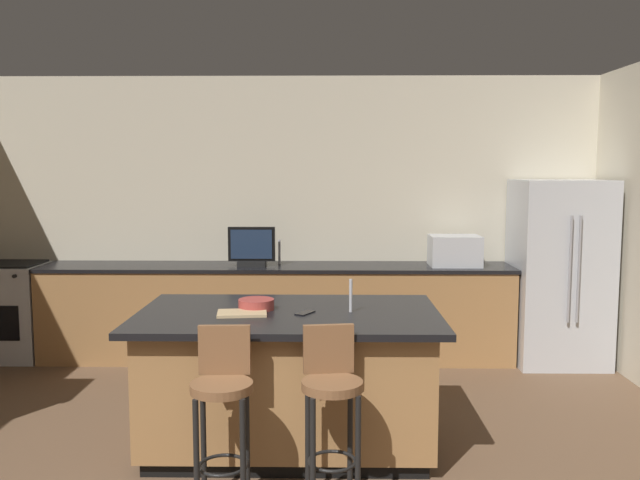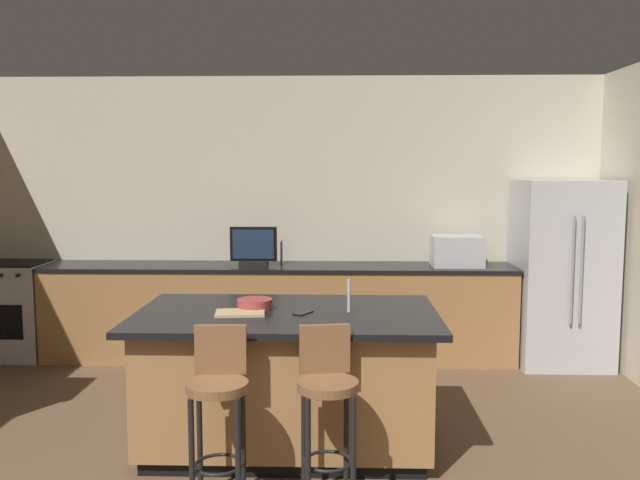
# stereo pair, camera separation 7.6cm
# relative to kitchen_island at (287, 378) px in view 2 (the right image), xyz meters

# --- Properties ---
(wall_back) EXTENTS (6.78, 0.12, 2.78)m
(wall_back) POSITION_rel_kitchen_island_xyz_m (-0.20, 2.44, 0.92)
(wall_back) COLOR beige
(wall_back) RESTS_ON ground_plane
(counter_back) EXTENTS (4.56, 0.62, 0.93)m
(counter_back) POSITION_rel_kitchen_island_xyz_m (-0.24, 2.06, -0.01)
(counter_back) COLOR #9E7042
(counter_back) RESTS_ON ground_plane
(kitchen_island) EXTENTS (2.00, 1.20, 0.92)m
(kitchen_island) POSITION_rel_kitchen_island_xyz_m (0.00, 0.00, 0.00)
(kitchen_island) COLOR black
(kitchen_island) RESTS_ON ground_plane
(refrigerator) EXTENTS (0.84, 0.79, 1.76)m
(refrigerator) POSITION_rel_kitchen_island_xyz_m (2.46, 1.99, 0.41)
(refrigerator) COLOR #B7BABF
(refrigerator) RESTS_ON ground_plane
(range_oven) EXTENTS (0.74, 0.63, 0.95)m
(range_oven) POSITION_rel_kitchen_island_xyz_m (-2.91, 2.06, 0.00)
(range_oven) COLOR #B7BABF
(range_oven) RESTS_ON ground_plane
(microwave) EXTENTS (0.48, 0.36, 0.29)m
(microwave) POSITION_rel_kitchen_island_xyz_m (1.48, 2.06, 0.61)
(microwave) COLOR #B7BABF
(microwave) RESTS_ON counter_back
(tv_monitor) EXTENTS (0.45, 0.16, 0.38)m
(tv_monitor) POSITION_rel_kitchen_island_xyz_m (-0.48, 2.01, 0.63)
(tv_monitor) COLOR black
(tv_monitor) RESTS_ON counter_back
(sink_faucet_back) EXTENTS (0.02, 0.02, 0.24)m
(sink_faucet_back) POSITION_rel_kitchen_island_xyz_m (-0.22, 2.16, 0.58)
(sink_faucet_back) COLOR #B2B2B7
(sink_faucet_back) RESTS_ON counter_back
(sink_faucet_island) EXTENTS (0.02, 0.02, 0.22)m
(sink_faucet_island) POSITION_rel_kitchen_island_xyz_m (0.41, 0.00, 0.56)
(sink_faucet_island) COLOR #B2B2B7
(sink_faucet_island) RESTS_ON kitchen_island
(bar_stool_left) EXTENTS (0.34, 0.34, 1.00)m
(bar_stool_left) POSITION_rel_kitchen_island_xyz_m (-0.31, -0.81, 0.13)
(bar_stool_left) COLOR brown
(bar_stool_left) RESTS_ON ground_plane
(bar_stool_right) EXTENTS (0.34, 0.36, 0.99)m
(bar_stool_right) POSITION_rel_kitchen_island_xyz_m (0.28, -0.75, 0.12)
(bar_stool_right) COLOR brown
(bar_stool_right) RESTS_ON ground_plane
(fruit_bowl) EXTENTS (0.24, 0.24, 0.07)m
(fruit_bowl) POSITION_rel_kitchen_island_xyz_m (-0.22, 0.07, 0.49)
(fruit_bowl) COLOR #993833
(fruit_bowl) RESTS_ON kitchen_island
(cell_phone) EXTENTS (0.14, 0.16, 0.01)m
(cell_phone) POSITION_rel_kitchen_island_xyz_m (0.11, -0.05, 0.45)
(cell_phone) COLOR black
(cell_phone) RESTS_ON kitchen_island
(tv_remote) EXTENTS (0.15, 0.15, 0.02)m
(tv_remote) POSITION_rel_kitchen_island_xyz_m (-0.26, 0.22, 0.46)
(tv_remote) COLOR black
(tv_remote) RESTS_ON kitchen_island
(cutting_board) EXTENTS (0.34, 0.25, 0.02)m
(cutting_board) POSITION_rel_kitchen_island_xyz_m (-0.30, -0.09, 0.46)
(cutting_board) COLOR tan
(cutting_board) RESTS_ON kitchen_island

